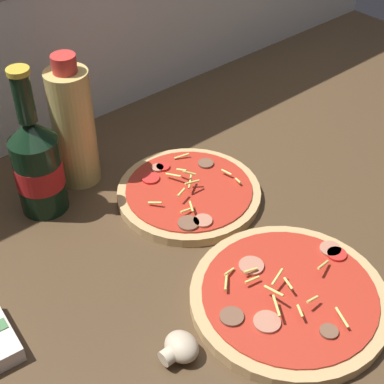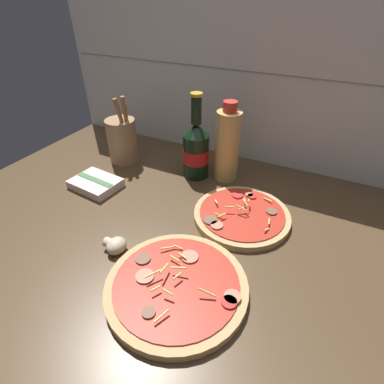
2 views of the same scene
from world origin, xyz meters
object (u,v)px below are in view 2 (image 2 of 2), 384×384
(beer_bottle, at_px, (196,149))
(dish_towel, at_px, (96,184))
(oil_bottle, at_px, (227,145))
(mushroom_left, at_px, (115,245))
(pizza_near, at_px, (177,286))
(pizza_far, at_px, (242,215))
(utensil_crock, at_px, (123,140))

(beer_bottle, xyz_separation_m, dish_towel, (-0.23, -0.19, -0.07))
(oil_bottle, relative_size, mushroom_left, 4.63)
(oil_bottle, bearing_deg, beer_bottle, -161.93)
(pizza_near, bearing_deg, mushroom_left, 169.80)
(pizza_far, bearing_deg, beer_bottle, 144.82)
(dish_towel, bearing_deg, pizza_far, 7.26)
(oil_bottle, height_order, utensil_crock, oil_bottle)
(pizza_far, height_order, dish_towel, pizza_far)
(pizza_near, distance_m, dish_towel, 0.43)
(pizza_far, xyz_separation_m, oil_bottle, (-0.11, 0.16, 0.10))
(oil_bottle, bearing_deg, dish_towel, -145.24)
(utensil_crock, bearing_deg, pizza_near, -43.00)
(mushroom_left, bearing_deg, oil_bottle, 75.49)
(dish_towel, bearing_deg, oil_bottle, 34.76)
(beer_bottle, bearing_deg, pizza_near, -69.09)
(beer_bottle, bearing_deg, utensil_crock, -175.11)
(beer_bottle, distance_m, mushroom_left, 0.37)
(pizza_far, height_order, utensil_crock, utensil_crock)
(mushroom_left, xyz_separation_m, dish_towel, (-0.21, 0.18, -0.00))
(pizza_near, relative_size, beer_bottle, 1.09)
(pizza_near, relative_size, utensil_crock, 1.26)
(pizza_far, xyz_separation_m, dish_towel, (-0.42, -0.05, 0.00))
(mushroom_left, xyz_separation_m, utensil_crock, (-0.23, 0.34, 0.06))
(pizza_near, bearing_deg, dish_towel, 151.41)
(pizza_far, distance_m, oil_bottle, 0.22)
(pizza_far, height_order, oil_bottle, oil_bottle)
(dish_towel, bearing_deg, beer_bottle, 39.75)
(oil_bottle, relative_size, utensil_crock, 1.08)
(pizza_near, distance_m, beer_bottle, 0.43)
(beer_bottle, distance_m, utensil_crock, 0.25)
(beer_bottle, relative_size, dish_towel, 1.77)
(beer_bottle, height_order, dish_towel, beer_bottle)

